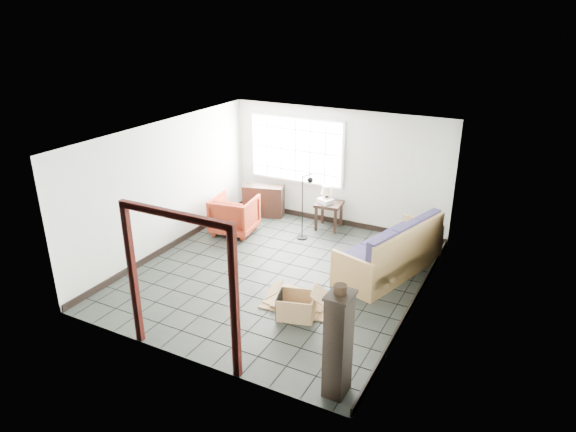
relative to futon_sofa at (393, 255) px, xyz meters
The scene contains 15 objects.
ground 2.13m from the futon_sofa, 151.00° to the right, with size 5.50×5.50×0.00m, color black.
room_shell 2.46m from the futon_sofa, 151.68° to the right, with size 5.02×5.52×2.61m.
window_panel 3.52m from the futon_sofa, 149.31° to the left, with size 2.32×0.08×1.52m.
doorway_trim 4.27m from the futon_sofa, 116.28° to the right, with size 1.80×0.08×2.20m.
futon_sofa is the anchor object (origin of this frame).
armchair 3.60m from the futon_sofa, behind, with size 0.88×0.82×0.90m, color maroon.
side_table 2.33m from the futon_sofa, 143.53° to the left, with size 0.60×0.60×0.60m.
table_lamp 2.45m from the futon_sofa, 144.26° to the left, with size 0.29×0.29×0.37m.
projector 2.35m from the futon_sofa, 146.00° to the left, with size 0.36×0.33×0.11m.
floor_lamp 2.17m from the futon_sofa, 164.20° to the left, with size 0.39×0.26×1.48m.
console_shelf 3.79m from the futon_sofa, 158.63° to the left, with size 1.00×0.61×0.73m.
tall_shelf 3.45m from the futon_sofa, 84.75° to the right, with size 0.31×0.40×1.44m.
pot 3.61m from the futon_sofa, 84.82° to the right, with size 0.17×0.17×0.11m.
open_box 2.30m from the futon_sofa, 113.69° to the right, with size 1.01×0.68×0.52m.
cardboard_pile 2.05m from the futon_sofa, 120.91° to the right, with size 1.20×0.90×0.16m.
Camera 1 is at (4.02, -7.32, 4.56)m, focal length 32.00 mm.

